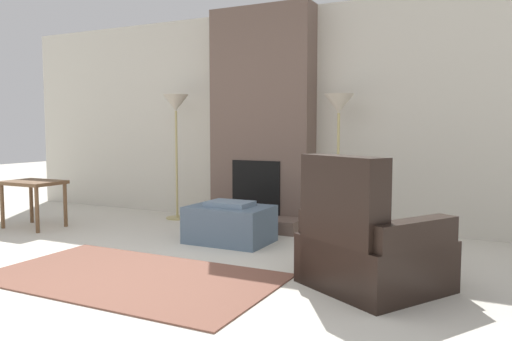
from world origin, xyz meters
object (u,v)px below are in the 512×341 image
at_px(armchair, 367,250).
at_px(floor_lamp_right, 339,115).
at_px(side_table, 33,188).
at_px(floor_lamp_left, 176,113).
at_px(ottoman, 230,223).

relative_size(armchair, floor_lamp_right, 0.76).
bearing_deg(floor_lamp_right, side_table, -159.53).
bearing_deg(side_table, floor_lamp_left, 46.70).
distance_m(ottoman, floor_lamp_left, 1.93).
relative_size(armchair, side_table, 1.76).
bearing_deg(floor_lamp_right, armchair, -66.54).
height_order(armchair, floor_lamp_left, floor_lamp_left).
height_order(ottoman, floor_lamp_right, floor_lamp_right).
distance_m(ottoman, side_table, 2.48).
relative_size(side_table, floor_lamp_left, 0.41).
height_order(side_table, floor_lamp_right, floor_lamp_right).
bearing_deg(armchair, side_table, 24.15).
bearing_deg(side_table, floor_lamp_right, 20.47).
bearing_deg(armchair, ottoman, 3.22).
bearing_deg(ottoman, floor_lamp_left, 145.54).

